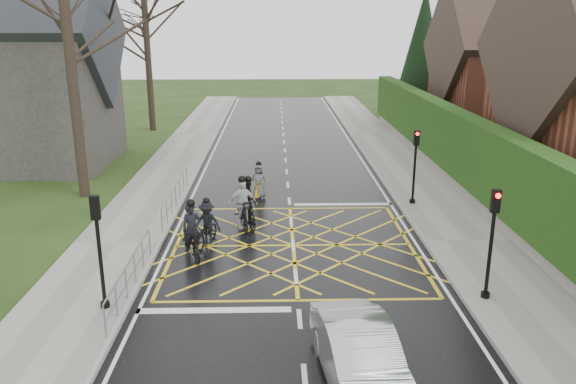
{
  "coord_description": "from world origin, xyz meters",
  "views": [
    {
      "loc": [
        -0.61,
        -17.88,
        7.3
      ],
      "look_at": [
        -0.13,
        2.06,
        1.3
      ],
      "focal_mm": 35.0,
      "sensor_mm": 36.0,
      "label": 1
    }
  ],
  "objects_px": {
    "cyclist_mid": "(207,228)",
    "cyclist_lead": "(259,186)",
    "cyclist_back": "(248,207)",
    "cyclist_rear": "(192,238)",
    "car": "(361,358)",
    "cyclist_front": "(243,209)"
  },
  "relations": [
    {
      "from": "cyclist_mid",
      "to": "cyclist_front",
      "type": "height_order",
      "value": "cyclist_front"
    },
    {
      "from": "cyclist_lead",
      "to": "cyclist_front",
      "type": "bearing_deg",
      "value": -90.81
    },
    {
      "from": "cyclist_rear",
      "to": "cyclist_back",
      "type": "distance_m",
      "value": 3.3
    },
    {
      "from": "car",
      "to": "cyclist_mid",
      "type": "bearing_deg",
      "value": 110.27
    },
    {
      "from": "cyclist_back",
      "to": "cyclist_mid",
      "type": "relative_size",
      "value": 1.11
    },
    {
      "from": "cyclist_rear",
      "to": "cyclist_mid",
      "type": "height_order",
      "value": "cyclist_rear"
    },
    {
      "from": "cyclist_back",
      "to": "car",
      "type": "bearing_deg",
      "value": -91.77
    },
    {
      "from": "cyclist_back",
      "to": "cyclist_mid",
      "type": "height_order",
      "value": "cyclist_back"
    },
    {
      "from": "cyclist_mid",
      "to": "cyclist_lead",
      "type": "relative_size",
      "value": 1.03
    },
    {
      "from": "cyclist_front",
      "to": "cyclist_back",
      "type": "bearing_deg",
      "value": 37.51
    },
    {
      "from": "car",
      "to": "cyclist_rear",
      "type": "bearing_deg",
      "value": 115.76
    },
    {
      "from": "cyclist_rear",
      "to": "cyclist_mid",
      "type": "distance_m",
      "value": 1.08
    },
    {
      "from": "cyclist_rear",
      "to": "cyclist_lead",
      "type": "height_order",
      "value": "cyclist_rear"
    },
    {
      "from": "cyclist_front",
      "to": "cyclist_lead",
      "type": "xyz_separation_m",
      "value": [
        0.51,
        3.66,
        -0.17
      ]
    },
    {
      "from": "cyclist_mid",
      "to": "car",
      "type": "relative_size",
      "value": 0.44
    },
    {
      "from": "cyclist_back",
      "to": "cyclist_lead",
      "type": "distance_m",
      "value": 3.43
    },
    {
      "from": "cyclist_front",
      "to": "cyclist_rear",
      "type": "bearing_deg",
      "value": -133.2
    },
    {
      "from": "cyclist_back",
      "to": "cyclist_front",
      "type": "bearing_deg",
      "value": -147.06
    },
    {
      "from": "cyclist_back",
      "to": "cyclist_lead",
      "type": "bearing_deg",
      "value": 67.5
    },
    {
      "from": "cyclist_lead",
      "to": "cyclist_rear",
      "type": "bearing_deg",
      "value": -100.79
    },
    {
      "from": "cyclist_lead",
      "to": "cyclist_mid",
      "type": "bearing_deg",
      "value": -100.31
    },
    {
      "from": "cyclist_rear",
      "to": "cyclist_front",
      "type": "relative_size",
      "value": 1.01
    }
  ]
}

